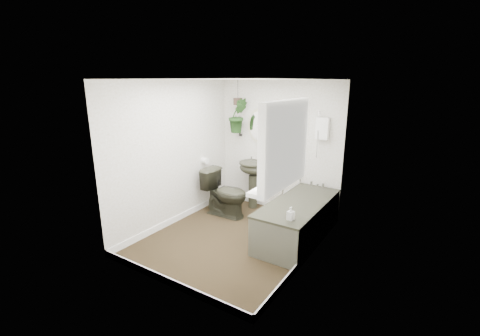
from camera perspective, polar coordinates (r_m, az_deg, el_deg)
The scene contains 22 objects.
floor at distance 4.96m, azimuth -0.96°, elevation -12.30°, with size 2.30×2.80×0.02m, color black.
ceiling at distance 4.40m, azimuth -1.09°, elevation 15.61°, with size 2.30×2.80×0.02m, color white.
wall_back at distance 5.74m, azimuth 6.82°, elevation 3.75°, with size 2.30×0.02×2.30m, color white.
wall_front at distance 3.50m, azimuth -13.93°, elevation -4.06°, with size 2.30×0.02×2.30m, color white.
wall_left at distance 5.25m, azimuth -11.63°, elevation 2.48°, with size 0.02×2.80×2.30m, color white.
wall_right at distance 4.04m, azimuth 12.83°, elevation -1.43°, with size 0.02×2.80×2.30m, color white.
skirting at distance 4.93m, azimuth -0.96°, elevation -11.68°, with size 2.30×2.80×0.10m, color white.
bathtub at distance 4.89m, azimuth 10.29°, elevation -9.05°, with size 0.72×1.72×0.58m, color #28291D, non-canonical shape.
bath_screen at distance 5.14m, azimuth 9.52°, elevation 3.80°, with size 0.04×0.72×1.40m, color silver, non-canonical shape.
shower_box at distance 5.31m, azimuth 14.45°, elevation 6.84°, with size 0.20×0.10×0.35m, color white.
oval_mirror at distance 5.81m, azimuth 3.38°, elevation 7.48°, with size 0.46×0.03×0.62m, color #BEB999.
wall_sconce at distance 6.02m, azimuth -0.02°, elevation 6.82°, with size 0.04×0.04×0.22m, color black.
toilet_roll_holder at distance 5.78m, azimuth -6.26°, elevation 1.31°, with size 0.11×0.11×0.11m, color white.
window_recess at distance 3.31m, azimuth 8.00°, elevation 4.10°, with size 0.08×1.00×0.90m, color white.
window_sill at distance 3.44m, azimuth 6.69°, elevation -2.64°, with size 0.18×1.00×0.04m, color white.
window_blinds at distance 3.33m, azimuth 7.30°, elevation 4.19°, with size 0.01×0.86×0.76m, color white.
toilet at distance 5.57m, azimuth -2.58°, elevation -4.43°, with size 0.46×0.80×0.81m, color #28291D.
pedestal_sink at distance 5.89m, azimuth 2.33°, elevation -3.00°, with size 0.51×0.44×0.88m, color #28291D, non-canonical shape.
sill_plant at distance 3.40m, azimuth 6.28°, elevation -0.23°, with size 0.23×0.20×0.26m, color black.
hanging_plant at distance 5.79m, azimuth -0.37°, elevation 9.32°, with size 0.34×0.27×0.61m, color black.
soap_bottle at distance 4.13m, azimuth 9.02°, elevation -7.98°, with size 0.08×0.08×0.17m, color black.
hanging_pot at distance 5.77m, azimuth -0.37°, elevation 11.75°, with size 0.16×0.16×0.12m, color #31231B.
Camera 1 is at (2.44, -3.66, 2.28)m, focal length 24.00 mm.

